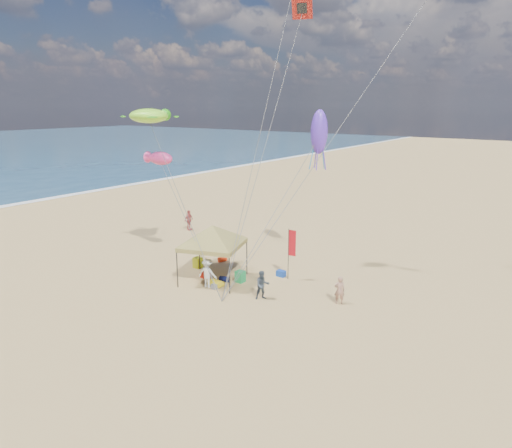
# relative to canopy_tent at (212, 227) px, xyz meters

# --- Properties ---
(ground) EXTENTS (280.00, 280.00, 0.00)m
(ground) POSITION_rel_canopy_tent_xyz_m (3.00, -2.67, -3.39)
(ground) COLOR tan
(ground) RESTS_ON ground
(canopy_tent) EXTENTS (6.22, 6.22, 4.07)m
(canopy_tent) POSITION_rel_canopy_tent_xyz_m (0.00, 0.00, 0.00)
(canopy_tent) COLOR black
(canopy_tent) RESTS_ON ground
(feather_flag) EXTENTS (0.49, 0.11, 3.25)m
(feather_flag) POSITION_rel_canopy_tent_xyz_m (3.75, 2.93, -1.23)
(feather_flag) COLOR black
(feather_flag) RESTS_ON ground
(cooler_red) EXTENTS (0.54, 0.38, 0.38)m
(cooler_red) POSITION_rel_canopy_tent_xyz_m (-0.71, 0.01, -3.20)
(cooler_red) COLOR #B51B0E
(cooler_red) RESTS_ON ground
(cooler_blue) EXTENTS (0.54, 0.38, 0.38)m
(cooler_blue) POSITION_rel_canopy_tent_xyz_m (2.99, 3.02, -3.20)
(cooler_blue) COLOR #143EA5
(cooler_blue) RESTS_ON ground
(bag_navy) EXTENTS (0.69, 0.54, 0.36)m
(bag_navy) POSITION_rel_canopy_tent_xyz_m (0.71, 0.19, -3.21)
(bag_navy) COLOR black
(bag_navy) RESTS_ON ground
(bag_orange) EXTENTS (0.54, 0.69, 0.36)m
(bag_orange) POSITION_rel_canopy_tent_xyz_m (-1.79, 2.94, -3.21)
(bag_orange) COLOR red
(bag_orange) RESTS_ON ground
(chair_green) EXTENTS (0.50, 0.50, 0.70)m
(chair_green) POSITION_rel_canopy_tent_xyz_m (1.49, 0.77, -3.04)
(chair_green) COLOR #1A9048
(chair_green) RESTS_ON ground
(chair_yellow) EXTENTS (0.50, 0.50, 0.70)m
(chair_yellow) POSITION_rel_canopy_tent_xyz_m (-2.36, 1.09, -3.04)
(chair_yellow) COLOR #C4D417
(chair_yellow) RESTS_ON ground
(crate_grey) EXTENTS (0.34, 0.30, 0.28)m
(crate_grey) POSITION_rel_canopy_tent_xyz_m (0.91, -0.98, -3.25)
(crate_grey) COLOR gray
(crate_grey) RESTS_ON ground
(beach_cart) EXTENTS (0.90, 0.50, 0.24)m
(beach_cart) POSITION_rel_canopy_tent_xyz_m (0.74, -0.65, -3.19)
(beach_cart) COLOR yellow
(beach_cart) RESTS_ON ground
(person_near_a) EXTENTS (0.68, 0.62, 1.57)m
(person_near_a) POSITION_rel_canopy_tent_xyz_m (7.76, 1.49, -2.61)
(person_near_a) COLOR #A97760
(person_near_a) RESTS_ON ground
(person_near_b) EXTENTS (1.00, 1.02, 1.66)m
(person_near_b) POSITION_rel_canopy_tent_xyz_m (4.04, -0.49, -2.56)
(person_near_b) COLOR #353F49
(person_near_b) RESTS_ON ground
(person_near_c) EXTENTS (1.30, 0.95, 1.81)m
(person_near_c) POSITION_rel_canopy_tent_xyz_m (0.46, -1.06, -2.49)
(person_near_c) COLOR silver
(person_near_c) RESTS_ON ground
(person_far_a) EXTENTS (0.50, 1.06, 1.76)m
(person_far_a) POSITION_rel_canopy_tent_xyz_m (-9.45, 7.52, -2.51)
(person_far_a) COLOR #B54745
(person_far_a) RESTS_ON ground
(turtle_kite) EXTENTS (2.94, 2.50, 0.88)m
(turtle_kite) POSITION_rel_canopy_tent_xyz_m (-4.70, -0.37, 6.46)
(turtle_kite) COLOR #8DF32A
(turtle_kite) RESTS_ON ground
(fish_kite) EXTENTS (2.11, 1.57, 0.84)m
(fish_kite) POSITION_rel_canopy_tent_xyz_m (-4.32, 0.08, 3.84)
(fish_kite) COLOR #E13683
(fish_kite) RESTS_ON ground
(squid_kite) EXTENTS (1.38, 1.38, 2.81)m
(squid_kite) POSITION_rel_canopy_tent_xyz_m (3.54, 6.39, 5.45)
(squid_kite) COLOR #5930CC
(squid_kite) RESTS_ON ground
(stunt_kite_red) EXTENTS (1.31, 0.93, 1.10)m
(stunt_kite_red) POSITION_rel_canopy_tent_xyz_m (2.87, 5.04, 12.54)
(stunt_kite_red) COLOR #B41D17
(stunt_kite_red) RESTS_ON ground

